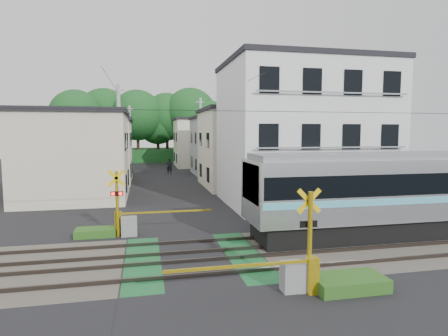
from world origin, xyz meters
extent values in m
plane|color=black|center=(0.00, 0.00, 0.00)|extent=(120.00, 120.00, 0.00)
cube|color=#47423A|center=(0.00, 0.00, 0.00)|extent=(120.00, 6.00, 0.00)
cube|color=black|center=(0.00, 0.00, 0.01)|extent=(5.20, 120.00, 0.00)
cube|color=#145126|center=(-1.90, 0.00, 0.01)|extent=(1.30, 6.00, 0.00)
cube|color=#145126|center=(1.90, 0.00, 0.01)|extent=(1.30, 6.00, 0.00)
cube|color=#3F3833|center=(0.00, -1.90, 0.07)|extent=(120.00, 0.08, 0.14)
cube|color=#3F3833|center=(0.00, -0.50, 0.07)|extent=(120.00, 0.08, 0.14)
cube|color=#3F3833|center=(0.00, 0.50, 0.07)|extent=(120.00, 0.08, 0.14)
cube|color=#3F3833|center=(0.00, 1.90, 0.07)|extent=(120.00, 0.08, 0.14)
cube|color=black|center=(11.74, 1.20, 0.46)|extent=(17.66, 2.43, 0.92)
cube|color=black|center=(5.30, 1.20, 0.31)|extent=(2.45, 2.25, 0.61)
cube|color=silver|center=(11.74, 1.20, 2.25)|extent=(18.40, 2.86, 2.66)
cube|color=black|center=(11.74, 1.20, 2.57)|extent=(18.10, 2.90, 0.90)
cube|color=#54BCD3|center=(11.74, 1.20, 1.88)|extent=(18.21, 2.89, 0.29)
cube|color=slate|center=(11.74, 1.20, 3.70)|extent=(18.03, 2.35, 0.25)
cube|color=black|center=(2.59, 1.20, 2.65)|extent=(0.10, 2.46, 1.59)
cylinder|color=yellow|center=(3.00, -3.60, 1.50)|extent=(0.14, 0.14, 3.00)
cube|color=yellow|center=(3.00, -3.50, 2.70)|extent=(0.77, 0.05, 0.77)
cube|color=yellow|center=(3.00, -3.50, 2.70)|extent=(0.77, 0.05, 0.77)
cube|color=black|center=(3.00, -3.50, 2.00)|extent=(0.55, 0.05, 0.20)
sphere|color=#FF0C07|center=(2.84, -3.44, 2.00)|extent=(0.16, 0.16, 0.16)
sphere|color=#FF0C07|center=(3.16, -3.44, 2.00)|extent=(0.16, 0.16, 0.16)
cube|color=gray|center=(2.50, -3.60, 0.45)|extent=(0.70, 0.50, 0.90)
cube|color=yellow|center=(3.00, -3.85, 0.55)|extent=(0.30, 0.30, 1.10)
cube|color=yellow|center=(0.75, -3.85, 1.00)|extent=(4.20, 0.08, 0.08)
cylinder|color=yellow|center=(-3.00, 3.60, 1.50)|extent=(0.14, 0.14, 3.00)
cube|color=yellow|center=(-3.00, 3.50, 2.70)|extent=(0.77, 0.05, 0.77)
cube|color=yellow|center=(-3.00, 3.50, 2.70)|extent=(0.77, 0.05, 0.77)
cube|color=black|center=(-3.00, 3.50, 2.00)|extent=(0.55, 0.05, 0.20)
sphere|color=#FF0C07|center=(-3.16, 3.44, 2.00)|extent=(0.16, 0.16, 0.16)
sphere|color=#FF0C07|center=(-2.84, 3.44, 2.00)|extent=(0.16, 0.16, 0.16)
cube|color=gray|center=(-2.50, 3.60, 0.45)|extent=(0.70, 0.50, 0.90)
cube|color=yellow|center=(-3.00, 3.85, 0.55)|extent=(0.30, 0.30, 1.10)
cube|color=yellow|center=(-0.75, 3.85, 1.00)|extent=(4.20, 0.08, 0.08)
cube|color=white|center=(8.50, 9.50, 4.50)|extent=(10.00, 8.00, 9.00)
cube|color=black|center=(8.50, 9.50, 9.15)|extent=(10.20, 8.16, 0.30)
cube|color=black|center=(4.80, 5.47, 1.50)|extent=(1.10, 0.06, 1.40)
cube|color=black|center=(7.25, 5.47, 1.50)|extent=(1.10, 0.06, 1.40)
cube|color=black|center=(9.70, 5.47, 1.50)|extent=(1.10, 0.06, 1.40)
cube|color=black|center=(12.15, 5.47, 1.50)|extent=(1.10, 0.06, 1.40)
cube|color=gray|center=(8.50, 5.25, 0.90)|extent=(9.00, 0.06, 0.08)
cube|color=black|center=(4.80, 5.47, 4.50)|extent=(1.10, 0.06, 1.40)
cube|color=black|center=(7.25, 5.47, 4.50)|extent=(1.10, 0.06, 1.40)
cube|color=black|center=(9.70, 5.47, 4.50)|extent=(1.10, 0.06, 1.40)
cube|color=black|center=(12.15, 5.47, 4.50)|extent=(1.10, 0.06, 1.40)
cube|color=gray|center=(8.50, 5.25, 3.90)|extent=(9.00, 0.06, 0.08)
cube|color=black|center=(4.80, 5.47, 7.50)|extent=(1.10, 0.06, 1.40)
cube|color=black|center=(7.25, 5.47, 7.50)|extent=(1.10, 0.06, 1.40)
cube|color=black|center=(9.70, 5.47, 7.50)|extent=(1.10, 0.06, 1.40)
cube|color=black|center=(12.15, 5.47, 7.50)|extent=(1.10, 0.06, 1.40)
cube|color=gray|center=(8.50, 5.25, 6.90)|extent=(9.00, 0.06, 0.08)
cube|color=beige|center=(-6.50, 14.00, 3.00)|extent=(7.00, 7.00, 6.00)
cube|color=black|center=(-6.50, 14.00, 6.15)|extent=(7.35, 7.35, 0.30)
cube|color=black|center=(-2.97, 12.25, 1.30)|extent=(0.06, 1.00, 1.20)
cube|color=black|center=(-2.97, 15.75, 1.30)|extent=(0.06, 1.00, 1.20)
cube|color=black|center=(-2.97, 12.25, 4.10)|extent=(0.06, 1.00, 1.20)
cube|color=black|center=(-2.97, 15.75, 4.10)|extent=(0.06, 1.00, 1.20)
cube|color=silver|center=(6.80, 18.00, 3.25)|extent=(7.00, 8.00, 6.50)
cube|color=black|center=(6.80, 18.00, 6.65)|extent=(7.35, 8.40, 0.30)
cube|color=black|center=(3.27, 16.00, 1.30)|extent=(0.06, 1.00, 1.20)
cube|color=black|center=(3.27, 20.00, 1.30)|extent=(0.06, 1.00, 1.20)
cube|color=black|center=(3.27, 16.00, 4.10)|extent=(0.06, 1.00, 1.20)
cube|color=black|center=(3.27, 20.00, 4.10)|extent=(0.06, 1.00, 1.20)
cube|color=silver|center=(-7.00, 23.00, 2.90)|extent=(8.00, 7.00, 5.80)
cube|color=black|center=(-7.00, 23.00, 5.95)|extent=(8.40, 7.35, 0.30)
cube|color=black|center=(-2.97, 21.25, 1.30)|extent=(0.06, 1.00, 1.20)
cube|color=black|center=(-2.97, 24.75, 1.30)|extent=(0.06, 1.00, 1.20)
cube|color=black|center=(-2.97, 21.25, 4.10)|extent=(0.06, 1.00, 1.20)
cube|color=black|center=(-2.97, 24.75, 4.10)|extent=(0.06, 1.00, 1.20)
cube|color=#9EA1A3|center=(7.20, 28.00, 3.10)|extent=(7.00, 7.00, 6.20)
cube|color=black|center=(7.20, 28.00, 6.35)|extent=(7.35, 7.35, 0.30)
cube|color=black|center=(3.67, 26.25, 1.30)|extent=(0.06, 1.00, 1.20)
cube|color=black|center=(3.67, 29.75, 1.30)|extent=(0.06, 1.00, 1.20)
cube|color=black|center=(3.67, 26.25, 4.10)|extent=(0.06, 1.00, 1.20)
cube|color=black|center=(3.67, 29.75, 4.10)|extent=(0.06, 1.00, 1.20)
cube|color=#9EA1A3|center=(-6.80, 33.00, 3.00)|extent=(7.00, 8.00, 6.00)
cube|color=black|center=(-6.80, 33.00, 6.15)|extent=(7.35, 8.40, 0.30)
cube|color=black|center=(-3.27, 31.00, 1.30)|extent=(0.06, 1.00, 1.20)
cube|color=black|center=(-3.27, 35.00, 1.30)|extent=(0.06, 1.00, 1.20)
cube|color=black|center=(-3.27, 31.00, 4.10)|extent=(0.06, 1.00, 1.20)
cube|color=black|center=(-3.27, 35.00, 4.10)|extent=(0.06, 1.00, 1.20)
cube|color=silver|center=(6.50, 38.00, 3.20)|extent=(8.00, 7.00, 6.40)
cube|color=black|center=(6.50, 38.00, 6.55)|extent=(8.40, 7.35, 0.30)
cube|color=black|center=(2.47, 36.25, 1.30)|extent=(0.06, 1.00, 1.20)
cube|color=black|center=(2.47, 39.75, 1.30)|extent=(0.06, 1.00, 1.20)
cube|color=black|center=(2.47, 36.25, 4.10)|extent=(0.06, 1.00, 1.20)
cube|color=black|center=(2.47, 39.75, 4.10)|extent=(0.06, 1.00, 1.20)
cube|color=#1A501F|center=(0.00, 50.00, 1.00)|extent=(40.00, 10.00, 2.00)
cylinder|color=#332114|center=(-14.29, 45.59, 2.09)|extent=(0.50, 0.50, 4.19)
sphere|color=#1A501F|center=(-14.29, 45.59, 5.44)|extent=(5.86, 5.86, 5.86)
cylinder|color=#332114|center=(-11.54, 45.59, 2.76)|extent=(0.50, 0.50, 5.51)
sphere|color=#1A501F|center=(-11.54, 45.59, 7.17)|extent=(7.72, 7.72, 7.72)
cylinder|color=#332114|center=(-7.95, 50.56, 2.97)|extent=(0.50, 0.50, 5.94)
sphere|color=#1A501F|center=(-7.95, 50.56, 7.72)|extent=(8.32, 8.32, 8.32)
cylinder|color=#332114|center=(-5.99, 50.44, 2.54)|extent=(0.50, 0.50, 5.08)
sphere|color=#1A501F|center=(-5.99, 50.44, 6.61)|extent=(7.11, 7.11, 7.11)
cylinder|color=#332114|center=(-2.64, 47.48, 2.85)|extent=(0.50, 0.50, 5.71)
sphere|color=#1A501F|center=(-2.64, 47.48, 7.42)|extent=(7.99, 7.99, 7.99)
cylinder|color=#332114|center=(0.54, 48.85, 2.30)|extent=(0.50, 0.50, 4.59)
sphere|color=#1A501F|center=(0.54, 48.85, 5.97)|extent=(6.43, 6.43, 6.43)
cylinder|color=#332114|center=(2.07, 49.18, 2.80)|extent=(0.50, 0.50, 5.60)
sphere|color=#1A501F|center=(2.07, 49.18, 7.28)|extent=(7.84, 7.84, 7.84)
cylinder|color=#332114|center=(5.79, 47.51, 2.98)|extent=(0.50, 0.50, 5.96)
sphere|color=#1A501F|center=(5.79, 47.51, 7.75)|extent=(8.35, 8.35, 8.35)
cylinder|color=#332114|center=(8.26, 45.81, 2.48)|extent=(0.50, 0.50, 4.96)
sphere|color=#1A501F|center=(8.26, 45.81, 6.45)|extent=(6.94, 6.94, 6.94)
cylinder|color=#332114|center=(11.48, 47.37, 2.43)|extent=(0.50, 0.50, 4.86)
sphere|color=#1A501F|center=(11.48, 47.37, 6.32)|extent=(6.81, 6.81, 6.81)
cylinder|color=#332114|center=(13.93, 46.08, 2.10)|extent=(0.50, 0.50, 4.20)
sphere|color=#1A501F|center=(13.93, 46.08, 5.46)|extent=(5.88, 5.88, 5.88)
cube|color=black|center=(6.00, 1.20, 5.60)|extent=(60.00, 0.02, 0.02)
cylinder|color=#A5A5A0|center=(-3.40, 13.00, 4.00)|extent=(0.26, 0.26, 8.00)
cube|color=#A5A5A0|center=(-3.40, 13.00, 7.60)|extent=(0.90, 0.08, 0.08)
cylinder|color=#A5A5A0|center=(3.60, 22.00, 4.00)|extent=(0.26, 0.26, 8.00)
cube|color=#A5A5A0|center=(3.60, 22.00, 7.60)|extent=(0.90, 0.08, 0.08)
cylinder|color=#A5A5A0|center=(-3.40, 34.00, 4.00)|extent=(0.26, 0.26, 8.00)
cube|color=#A5A5A0|center=(-3.40, 34.00, 7.60)|extent=(0.90, 0.08, 0.08)
cube|color=black|center=(-3.40, 23.50, 7.40)|extent=(0.02, 42.00, 0.02)
cube|color=black|center=(3.60, 23.50, 7.40)|extent=(0.02, 42.00, 0.02)
imported|color=black|center=(1.02, 28.98, 0.91)|extent=(0.68, 0.46, 1.82)
cube|color=#2D5E1E|center=(4.20, -3.80, 0.20)|extent=(2.20, 1.20, 0.40)
cube|color=#2D5E1E|center=(-4.00, 3.90, 0.18)|extent=(1.80, 1.00, 0.36)
cube|color=#2D5E1E|center=(4.60, 3.20, 0.15)|extent=(1.50, 0.90, 0.30)
camera|label=1|loc=(-1.78, -13.69, 4.74)|focal=30.00mm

